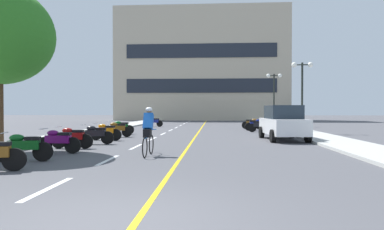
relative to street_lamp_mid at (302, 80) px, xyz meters
The scene contains 32 objects.
ground_plane 8.33m from the street_lamp_mid, 168.89° to the left, with size 140.00×140.00×0.00m, color #47474C.
curb_left 15.64m from the street_lamp_mid, 163.03° to the left, with size 2.40×72.00×0.12m, color #A8A8A3.
curb_right 5.69m from the street_lamp_mid, 92.11° to the left, with size 2.40×72.00×0.12m, color #A8A8A3.
lane_dash_0 20.22m from the street_lamp_mid, 118.07° to the right, with size 0.14×2.20×0.01m, color silver.
lane_dash_1 16.86m from the street_lamp_mid, 124.64° to the right, with size 0.14×2.20×0.01m, color silver.
lane_dash_2 13.86m from the street_lamp_mid, 134.42° to the right, with size 0.14×2.20×0.01m, color silver.
lane_dash_3 11.47m from the street_lamp_mid, 149.32° to the right, with size 0.14×2.20×0.01m, color silver.
lane_dash_4 10.15m from the street_lamp_mid, behind, with size 0.14×2.20×0.01m, color silver.
lane_dash_5 10.33m from the street_lamp_mid, 165.36° to the left, with size 0.14×2.20×0.01m, color silver.
lane_dash_6 11.93m from the street_lamp_mid, 145.46° to the left, with size 0.14×2.20×0.01m, color silver.
lane_dash_7 14.48m from the street_lamp_mid, 131.87° to the left, with size 0.14×2.20×0.01m, color silver.
lane_dash_8 17.59m from the street_lamp_mid, 122.95° to the left, with size 0.14×2.20×0.01m, color silver.
lane_dash_9 21.00m from the street_lamp_mid, 116.91° to the left, with size 0.14×2.20×0.01m, color silver.
lane_dash_10 24.59m from the street_lamp_mid, 112.64° to the left, with size 0.14×2.20×0.01m, color silver.
lane_dash_11 28.29m from the street_lamp_mid, 109.50° to the left, with size 0.14×2.20×0.01m, color silver.
centre_line_yellow 9.13m from the street_lamp_mid, 148.00° to the left, with size 0.12×66.00×0.01m, color gold.
office_building 30.31m from the street_lamp_mid, 105.34° to the left, with size 25.43×6.98×16.57m.
street_lamp_mid is the anchor object (origin of this frame).
street_lamp_far 9.34m from the street_lamp_mid, 92.09° to the left, with size 1.46×0.36×4.88m.
parked_car_near 6.85m from the street_lamp_mid, 112.45° to the right, with size 2.13×4.30×1.82m.
motorcycle_1 18.66m from the street_lamp_mid, 130.05° to the right, with size 1.68×0.67×0.92m.
motorcycle_2 17.05m from the street_lamp_mid, 134.38° to the right, with size 1.70×0.60×0.92m.
motorcycle_3 16.08m from the street_lamp_mid, 138.60° to the right, with size 1.70×0.60×0.92m.
motorcycle_4 14.69m from the street_lamp_mid, 143.15° to the right, with size 1.70×0.60×0.92m.
motorcycle_5 13.74m from the street_lamp_mid, 150.28° to the right, with size 1.70×0.60×0.92m.
motorcycle_6 12.84m from the street_lamp_mid, 159.05° to the right, with size 1.69×0.61×0.92m.
motorcycle_7 12.62m from the street_lamp_mid, 169.36° to the right, with size 1.70×0.60×0.92m.
motorcycle_8 4.21m from the street_lamp_mid, 169.28° to the left, with size 1.69×0.62×0.92m.
motorcycle_9 4.87m from the street_lamp_mid, 140.35° to the left, with size 1.68×0.64×0.92m.
motorcycle_10 6.24m from the street_lamp_mid, 122.52° to the left, with size 1.66×0.74×0.92m.
motorcycle_11 14.33m from the street_lamp_mid, 146.08° to the left, with size 1.68×0.64×0.92m.
cyclist_rider 15.13m from the street_lamp_mid, 123.89° to the right, with size 0.42×1.77×1.71m.
Camera 1 is at (1.37, -4.90, 1.61)m, focal length 32.86 mm.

